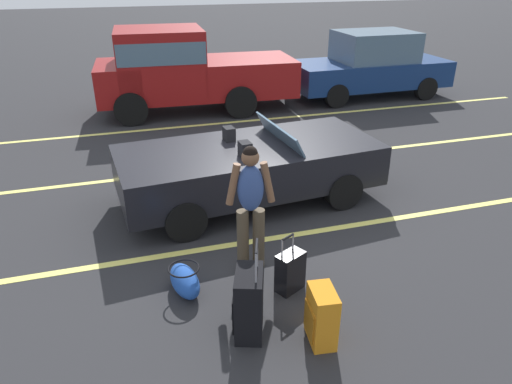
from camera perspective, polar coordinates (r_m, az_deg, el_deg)
ground_plane at (r=7.73m, az=-0.80°, el=-0.91°), size 80.00×80.00×0.00m
lot_line_near at (r=6.68m, az=2.21°, el=-5.65°), size 18.00×0.12×0.01m
lot_line_mid at (r=8.99m, az=-3.32°, el=3.07°), size 18.00×0.12×0.01m
lot_line_far at (r=11.47m, az=-6.56°, el=8.13°), size 18.00×0.12×0.01m
convertible_car at (r=7.56m, az=0.65°, el=3.34°), size 4.28×2.11×1.24m
suitcase_large_black at (r=4.94m, az=-0.90°, el=-13.43°), size 0.43×0.55×1.08m
suitcase_medium_bright at (r=4.93m, az=8.00°, el=-14.81°), size 0.30×0.43×0.62m
suitcase_small_carryon at (r=5.59m, az=4.19°, el=-9.66°), size 0.39×0.33×0.72m
duffel_bag at (r=5.66m, az=-8.70°, el=-10.62°), size 0.43×0.68×0.34m
traveler_person at (r=5.62m, az=-0.67°, el=-1.30°), size 0.61×0.26×1.65m
parked_sedan_near at (r=14.23m, az=13.81°, el=14.79°), size 4.51×1.90×1.82m
parked_pickup_truck_far at (r=12.43m, az=-9.23°, el=14.64°), size 5.09×2.26×2.10m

